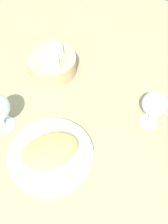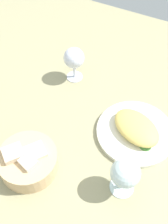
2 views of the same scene
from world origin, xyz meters
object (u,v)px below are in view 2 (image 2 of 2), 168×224
object	(u,v)px
bread_basket	(28,161)
wine_glass_near	(74,59)
plate	(135,132)
wine_glass_far	(125,174)

from	to	relation	value
bread_basket	wine_glass_near	size ratio (longest dim) A/B	1.29
bread_basket	plate	bearing A→B (deg)	-133.34
wine_glass_near	wine_glass_far	world-z (taller)	same
plate	bread_basket	size ratio (longest dim) A/B	1.45
wine_glass_far	wine_glass_near	bearing A→B (deg)	-44.87
wine_glass_near	wine_glass_far	distance (cm)	44.07
plate	bread_basket	world-z (taller)	bread_basket
plate	wine_glass_near	bearing A→B (deg)	-24.76
wine_glass_far	plate	bearing A→B (deg)	-80.74
bread_basket	wine_glass_far	distance (cm)	26.95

